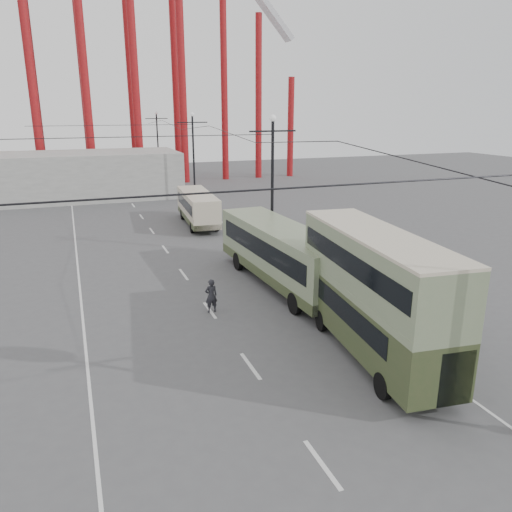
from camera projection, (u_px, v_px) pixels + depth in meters
name	position (u px, v px, depth m)	size (l,w,h in m)	color
ground	(321.00, 418.00, 16.28)	(160.00, 160.00, 0.00)	#4D4D4F
road_markings	(174.00, 258.00, 33.69)	(12.52, 120.00, 0.01)	silver
lamp_post_mid	(272.00, 187.00, 32.99)	(3.20, 0.44, 9.32)	black
lamp_post_far	(194.00, 158.00, 52.76)	(3.20, 0.44, 9.32)	black
lamp_post_distant	(158.00, 144.00, 72.52)	(3.20, 0.44, 9.32)	black
fairground_shed	(78.00, 175.00, 55.78)	(22.00, 10.00, 5.00)	gray
double_decker_bus	(375.00, 288.00, 19.67)	(3.39, 9.75, 5.13)	#324022
single_decker_green	(282.00, 253.00, 28.01)	(3.34, 12.13, 3.40)	#6F805D
single_decker_cream	(198.00, 207.00, 42.87)	(2.90, 9.09, 2.78)	beige
pedestrian	(211.00, 296.00, 24.49)	(0.62, 0.41, 1.71)	black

